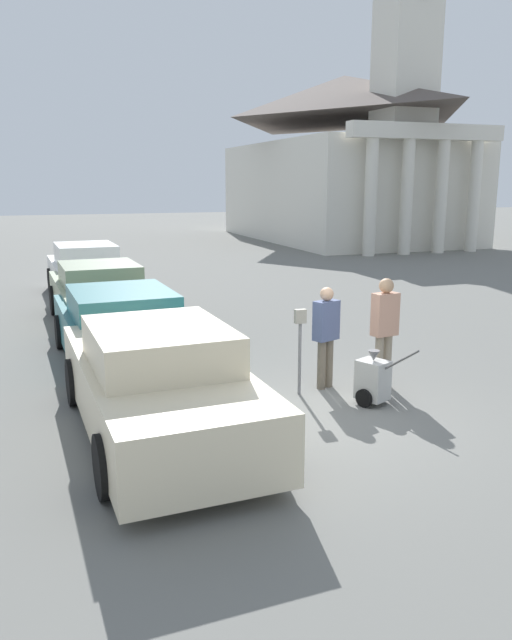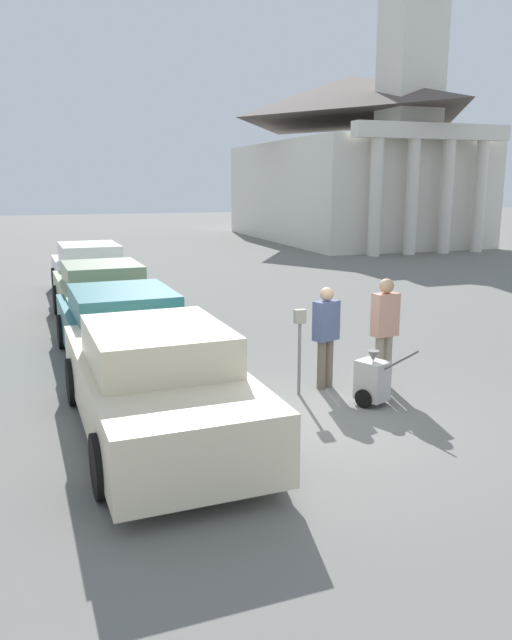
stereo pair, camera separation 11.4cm
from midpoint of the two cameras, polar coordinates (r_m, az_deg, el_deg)
ground_plane at (r=9.23m, az=5.25°, el=-8.55°), size 120.00×120.00×0.00m
parked_car_cream at (r=8.39m, az=-8.73°, el=-5.65°), size 2.19×5.03×1.52m
parked_car_teal at (r=11.67m, az=-11.84°, el=-0.80°), size 2.23×5.22×1.43m
parked_car_sage at (r=15.19m, az=-13.66°, el=2.27°), size 2.20×4.82×1.46m
parked_car_white at (r=18.71m, az=-14.78°, el=4.20°), size 2.08×5.08×1.59m
parking_meter at (r=9.76m, az=4.35°, el=-1.45°), size 0.18×0.09×1.38m
person_worker at (r=10.12m, az=6.73°, el=-1.06°), size 0.47×0.35×1.67m
person_supervisor at (r=10.26m, az=12.01°, el=-0.53°), size 0.45×0.28×1.81m
equipment_cart at (r=9.61m, az=10.93°, el=-5.41°), size 0.60×0.98×1.00m
church at (r=37.12m, az=8.83°, el=14.92°), size 9.57×16.47×19.72m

